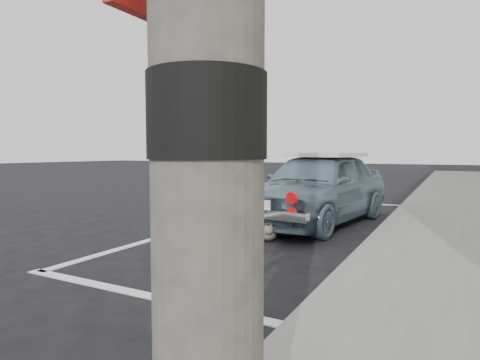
# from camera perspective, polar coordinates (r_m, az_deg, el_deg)

# --- Properties ---
(ground) EXTENTS (80.00, 80.00, 0.00)m
(ground) POSITION_cam_1_polar(r_m,az_deg,el_deg) (4.22, -13.59, -12.59)
(ground) COLOR black
(ground) RESTS_ON ground
(pline_rear) EXTENTS (3.00, 0.12, 0.01)m
(pline_rear) POSITION_cam_1_polar(r_m,az_deg,el_deg) (3.54, -12.88, -15.76)
(pline_rear) COLOR silver
(pline_rear) RESTS_ON ground
(pline_front) EXTENTS (3.00, 0.12, 0.01)m
(pline_front) POSITION_cam_1_polar(r_m,az_deg,el_deg) (9.83, 14.94, -3.10)
(pline_front) COLOR silver
(pline_front) RESTS_ON ground
(pline_side) EXTENTS (0.12, 7.00, 0.01)m
(pline_side) POSITION_cam_1_polar(r_m,az_deg,el_deg) (7.11, -2.84, -5.66)
(pline_side) COLOR silver
(pline_side) RESTS_ON ground
(retro_coupe) EXTENTS (1.91, 3.74, 1.22)m
(retro_coupe) POSITION_cam_1_polar(r_m,az_deg,el_deg) (6.85, 10.96, -0.93)
(retro_coupe) COLOR slate
(retro_coupe) RESTS_ON ground
(cat) EXTENTS (0.32, 0.46, 0.26)m
(cat) POSITION_cam_1_polar(r_m,az_deg,el_deg) (5.45, 4.10, -7.43)
(cat) COLOR #726657
(cat) RESTS_ON ground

